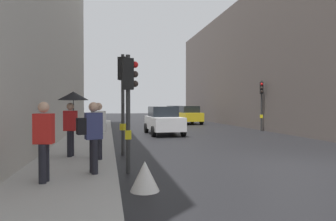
{
  "coord_description": "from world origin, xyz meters",
  "views": [
    {
      "loc": [
        -5.62,
        -8.36,
        1.86
      ],
      "look_at": [
        -1.94,
        10.4,
        1.51
      ],
      "focal_mm": 32.61,
      "sensor_mm": 36.0,
      "label": 1
    }
  ],
  "objects": [
    {
      "name": "car_yellow_taxi",
      "position": [
        2.08,
        20.57,
        0.88
      ],
      "size": [
        2.19,
        4.29,
        1.76
      ],
      "color": "yellow",
      "rests_on": "ground"
    },
    {
      "name": "pedestrian_with_black_backpack",
      "position": [
        -5.97,
        1.4,
        1.16
      ],
      "size": [
        0.66,
        0.47,
        1.77
      ],
      "color": "black",
      "rests_on": "sidewalk_kerb"
    },
    {
      "name": "traffic_light_near_right",
      "position": [
        -5.07,
        2.95,
        2.56
      ],
      "size": [
        0.44,
        0.36,
        3.72
      ],
      "color": "#2D2D2D",
      "rests_on": "ground"
    },
    {
      "name": "sidewalk_kerb",
      "position": [
        -6.65,
        6.0,
        0.08
      ],
      "size": [
        2.52,
        40.0,
        0.16
      ],
      "primitive_type": "cube",
      "color": "#A8A5A0",
      "rests_on": "ground"
    },
    {
      "name": "ground_plane",
      "position": [
        0.0,
        0.0,
        0.0
      ],
      "size": [
        120.0,
        120.0,
        0.0
      ],
      "primitive_type": "plane",
      "color": "black"
    },
    {
      "name": "pedestrian_in_red_jacket",
      "position": [
        -7.01,
        -1.3,
        1.13
      ],
      "size": [
        0.43,
        0.36,
        1.77
      ],
      "color": "black",
      "rests_on": "sidewalk_kerb"
    },
    {
      "name": "pedestrian_with_umbrella",
      "position": [
        -6.78,
        2.09,
        1.84
      ],
      "size": [
        1.0,
        1.0,
        2.14
      ],
      "color": "black",
      "rests_on": "sidewalk_kerb"
    },
    {
      "name": "building_facade_right",
      "position": [
        11.39,
        16.93,
        5.45
      ],
      "size": [
        12.0,
        34.85,
        10.9
      ],
      "primitive_type": "cube",
      "color": "#5B514C",
      "rests_on": "ground"
    },
    {
      "name": "pedestrian_with_grey_backpack",
      "position": [
        -6.02,
        -0.61,
        1.16
      ],
      "size": [
        0.65,
        0.42,
        1.77
      ],
      "color": "black",
      "rests_on": "sidewalk_kerb"
    },
    {
      "name": "car_blue_van",
      "position": [
        2.31,
        28.12,
        0.88
      ],
      "size": [
        2.1,
        4.24,
        1.76
      ],
      "color": "navy",
      "rests_on": "ground"
    },
    {
      "name": "traffic_light_near_left",
      "position": [
        -5.07,
        -0.04,
        2.22
      ],
      "size": [
        0.43,
        0.24,
        3.22
      ],
      "color": "#2D2D2D",
      "rests_on": "ground"
    },
    {
      "name": "traffic_light_mid_street",
      "position": [
        5.08,
        11.62,
        2.48
      ],
      "size": [
        0.34,
        0.45,
        3.59
      ],
      "color": "#2D2D2D",
      "rests_on": "ground"
    },
    {
      "name": "warning_sign_triangle",
      "position": [
        -4.85,
        -1.84,
        0.33
      ],
      "size": [
        0.64,
        0.64,
        0.65
      ],
      "primitive_type": "cone",
      "color": "silver",
      "rests_on": "ground"
    },
    {
      "name": "car_white_compact",
      "position": [
        -2.2,
        10.55,
        0.88
      ],
      "size": [
        2.13,
        4.26,
        1.76
      ],
      "color": "silver",
      "rests_on": "ground"
    }
  ]
}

